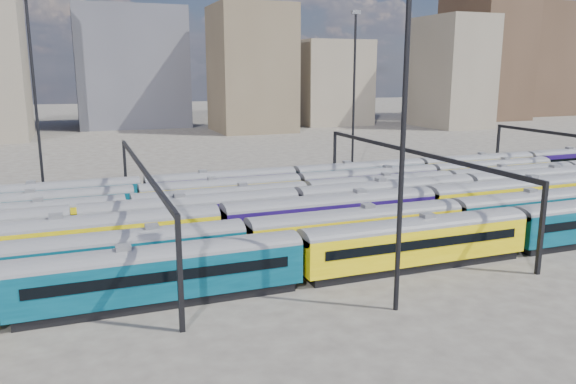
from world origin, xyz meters
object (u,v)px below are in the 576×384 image
object	(u,v)px
rake_0	(416,237)
rake_2	(428,202)
rake_1	(539,206)
mast_2	(404,115)

from	to	relation	value
rake_0	rake_2	bearing A→B (deg)	51.15
rake_1	rake_2	xyz separation A→B (m)	(-10.41, 5.00, 0.17)
rake_0	rake_2	size ratio (longest dim) A/B	0.79
rake_1	mast_2	world-z (taller)	mast_2
rake_1	rake_2	distance (m)	11.55
rake_2	mast_2	bearing A→B (deg)	-129.91
rake_0	mast_2	distance (m)	14.55
rake_1	mast_2	bearing A→B (deg)	-154.02
rake_2	mast_2	distance (m)	24.75
mast_2	rake_2	bearing A→B (deg)	50.09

